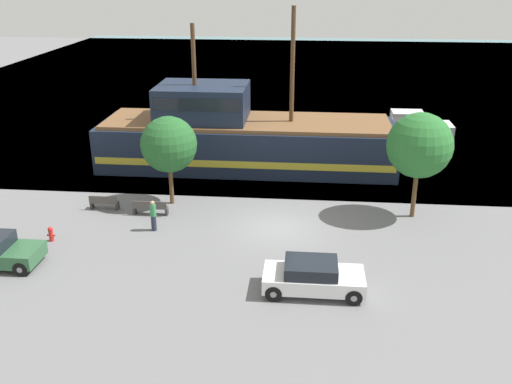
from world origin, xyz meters
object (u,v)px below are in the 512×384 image
Objects in this scene: pirate_ship at (243,137)px; bench_promenade_west at (150,207)px; moored_boat_dockside at (411,126)px; bench_promenade_east at (104,202)px; pedestrian_walking_near at (153,216)px; fire_hydrant at (51,233)px; parked_car_curb_front at (313,277)px.

pirate_ship is 10.91× the size of bench_promenade_west.
pirate_ship is 15.70m from moored_boat_dockside.
bench_promenade_east is (-19.65, -17.33, -0.26)m from moored_boat_dockside.
fire_hydrant is at bearing -160.72° from pedestrian_walking_near.
bench_promenade_east is (-11.70, 7.64, -0.28)m from parked_car_curb_front.
moored_boat_dockside is 29.96m from fire_hydrant.
bench_promenade_west is 1.17× the size of pedestrian_walking_near.
pedestrian_walking_near is (3.49, -2.39, 0.40)m from bench_promenade_east.
moored_boat_dockside is 3.27× the size of bench_promenade_west.
moored_boat_dockside is at bearing 45.60° from fire_hydrant.
pedestrian_walking_near is (0.70, -1.91, 0.39)m from bench_promenade_west.
fire_hydrant is 5.10m from pedestrian_walking_near.
fire_hydrant is at bearing -138.80° from bench_promenade_west.
bench_promenade_west is at bearing -133.42° from moored_boat_dockside.
pirate_ship is 3.34× the size of moored_boat_dockside.
parked_car_curb_front is at bearing -15.34° from fire_hydrant.
pedestrian_walking_near reaches higher than parked_car_curb_front.
bench_promenade_east is at bearing 145.56° from pedestrian_walking_near.
bench_promenade_west is 2.07m from pedestrian_walking_near.
bench_promenade_east is 0.83× the size of bench_promenade_west.
moored_boat_dockside is 25.50m from pedestrian_walking_near.
bench_promenade_west is (-16.86, -17.82, -0.25)m from moored_boat_dockside.
pedestrian_walking_near is (-3.44, -10.63, -1.20)m from pirate_ship.
moored_boat_dockside is at bearing 35.57° from pirate_ship.
pirate_ship is at bearing 106.74° from parked_car_curb_front.
pirate_ship reaches higher than pedestrian_walking_near.
pedestrian_walking_near is at bearing -34.44° from bench_promenade_east.
fire_hydrant is at bearing 164.66° from parked_car_curb_front.
moored_boat_dockside reaches higher than pedestrian_walking_near.
parked_car_curb_front is (4.77, -15.87, -1.32)m from pirate_ship.
pirate_ship is 16.63m from parked_car_curb_front.
fire_hydrant is at bearing -107.81° from bench_promenade_east.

